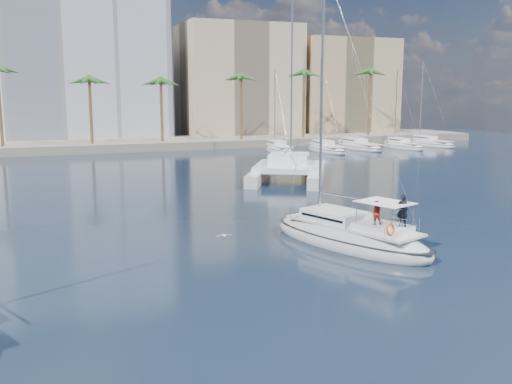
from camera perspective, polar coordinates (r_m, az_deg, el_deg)
name	(u,v)px	position (r m, az deg, el deg)	size (l,w,h in m)	color
ground	(284,250)	(31.06, 2.86, -5.81)	(160.00, 160.00, 0.00)	black
quay	(122,144)	(89.47, -13.25, 4.67)	(120.00, 14.00, 1.20)	gray
building_modern	(32,57)	(100.44, -21.51, 12.46)	(42.00, 16.00, 28.00)	white
building_beige	(238,83)	(103.13, -1.79, 10.82)	(20.00, 14.00, 20.00)	tan
building_tan_right	(342,89)	(109.62, 8.64, 10.14)	(18.00, 12.00, 18.00)	tan
palm_centre	(123,79)	(85.19, -13.13, 10.95)	(3.60, 3.60, 12.30)	brown
palm_right	(333,81)	(96.13, 7.74, 10.97)	(3.60, 3.60, 12.30)	brown
main_sloop	(349,236)	(32.28, 9.29, -4.38)	(6.84, 11.34, 16.06)	silver
catamaran	(289,167)	(55.92, 3.29, 2.49)	(12.52, 15.04, 19.47)	silver
seagull	(224,236)	(30.19, -3.20, -4.37)	(0.93, 0.40, 0.17)	silver
moored_yacht_a	(279,152)	(81.40, 2.30, 4.00)	(2.72, 9.35, 11.90)	silver
moored_yacht_b	(326,152)	(82.43, 7.02, 4.01)	(3.14, 10.78, 13.72)	silver
moored_yacht_c	(358,149)	(87.36, 10.17, 4.26)	(3.55, 12.21, 15.54)	silver
moored_yacht_d	(402,149)	(89.27, 14.42, 4.22)	(2.72, 9.35, 11.90)	silver
moored_yacht_e	(429,146)	(94.74, 16.93, 4.42)	(3.14, 10.78, 13.72)	silver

